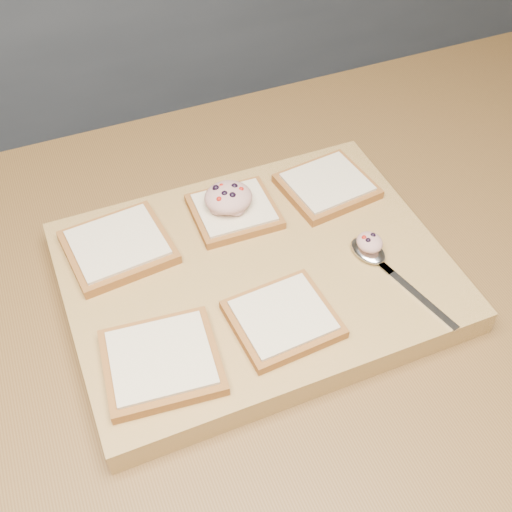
{
  "coord_description": "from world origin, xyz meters",
  "views": [
    {
      "loc": [
        -0.2,
        -0.51,
        1.55
      ],
      "look_at": [
        0.01,
        -0.01,
        0.96
      ],
      "focal_mm": 45.0,
      "sensor_mm": 36.0,
      "label": 1
    }
  ],
  "objects_px": {
    "tuna_salad_dollop": "(228,197)",
    "spoon": "(375,257)",
    "bread_far_center": "(234,211)",
    "cutting_board": "(256,276)"
  },
  "relations": [
    {
      "from": "tuna_salad_dollop",
      "to": "spoon",
      "type": "xyz_separation_m",
      "value": [
        0.14,
        -0.15,
        -0.03
      ]
    },
    {
      "from": "bread_far_center",
      "to": "tuna_salad_dollop",
      "type": "xyz_separation_m",
      "value": [
        -0.01,
        0.0,
        0.02
      ]
    },
    {
      "from": "spoon",
      "to": "tuna_salad_dollop",
      "type": "bearing_deg",
      "value": 133.46
    },
    {
      "from": "cutting_board",
      "to": "spoon",
      "type": "relative_size",
      "value": 2.67
    },
    {
      "from": "cutting_board",
      "to": "bread_far_center",
      "type": "bearing_deg",
      "value": 85.05
    },
    {
      "from": "cutting_board",
      "to": "bread_far_center",
      "type": "height_order",
      "value": "bread_far_center"
    },
    {
      "from": "tuna_salad_dollop",
      "to": "spoon",
      "type": "height_order",
      "value": "tuna_salad_dollop"
    },
    {
      "from": "tuna_salad_dollop",
      "to": "spoon",
      "type": "bearing_deg",
      "value": -46.54
    },
    {
      "from": "cutting_board",
      "to": "tuna_salad_dollop",
      "type": "xyz_separation_m",
      "value": [
        0.0,
        0.1,
        0.05
      ]
    },
    {
      "from": "bread_far_center",
      "to": "cutting_board",
      "type": "bearing_deg",
      "value": -94.95
    }
  ]
}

